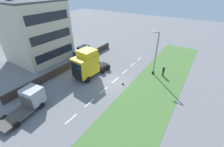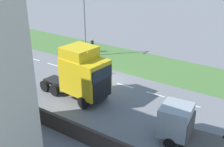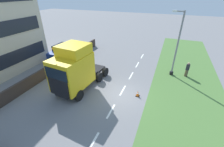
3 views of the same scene
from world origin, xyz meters
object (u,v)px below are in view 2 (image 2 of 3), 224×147
Objects in this scene: lorry_cab at (83,74)px; flatbed_truck at (182,125)px; lamp_post at (85,31)px; pedestrian at (92,46)px; traffic_cone_lead at (110,71)px.

lorry_cab is 1.22× the size of flatbed_truck.
flatbed_truck is 0.81× the size of lamp_post.
pedestrian is at bearing 48.51° from flatbed_truck.
lorry_cab is 9.34m from flatbed_truck.
traffic_cone_lead is at bearing 64.02° from lamp_post.
flatbed_truck is 9.91× the size of traffic_cone_lead.
lorry_cab is 6.38m from traffic_cone_lead.
lorry_cab reaches higher than pedestrian.
lamp_post is 2.88m from pedestrian.
flatbed_truck is at bearing 88.93° from lorry_cab.
lorry_cab reaches higher than traffic_cone_lead.
pedestrian is at bearing -127.00° from traffic_cone_lead.
lamp_post is at bearing 7.94° from pedestrian.
flatbed_truck is at bearing 59.21° from lamp_post.
lamp_post is (-9.61, -16.12, 1.83)m from flatbed_truck.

